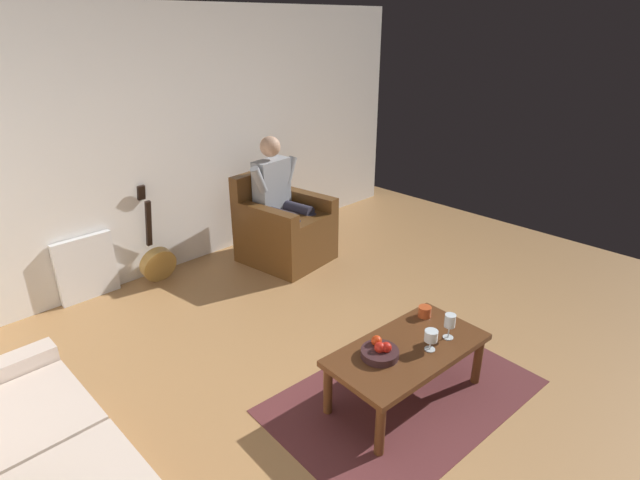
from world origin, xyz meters
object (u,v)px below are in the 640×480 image
(person_seated, at_px, (280,195))
(guitar, at_px, (157,260))
(candle_jar, at_px, (425,312))
(coffee_table, at_px, (408,354))
(wine_glass_far, at_px, (450,322))
(armchair, at_px, (283,230))
(fruit_bowl, at_px, (380,351))
(wine_glass_near, at_px, (431,337))

(person_seated, bearing_deg, guitar, -28.60)
(guitar, height_order, candle_jar, guitar)
(coffee_table, relative_size, wine_glass_far, 6.30)
(armchair, relative_size, person_seated, 0.71)
(coffee_table, xyz_separation_m, candle_jar, (-0.39, -0.14, 0.09))
(person_seated, distance_m, guitar, 1.37)
(armchair, distance_m, candle_jar, 2.13)
(coffee_table, bearing_deg, fruit_bowl, -18.82)
(coffee_table, bearing_deg, wine_glass_far, 155.77)
(coffee_table, relative_size, candle_jar, 12.17)
(guitar, bearing_deg, candle_jar, 105.90)
(guitar, bearing_deg, fruit_bowl, 93.05)
(wine_glass_far, relative_size, fruit_bowl, 0.74)
(fruit_bowl, bearing_deg, coffee_table, 161.18)
(wine_glass_near, distance_m, candle_jar, 0.41)
(wine_glass_far, distance_m, fruit_bowl, 0.53)
(wine_glass_near, relative_size, candle_jar, 1.55)
(armchair, bearing_deg, guitar, -29.72)
(wine_glass_far, bearing_deg, guitar, -77.63)
(wine_glass_near, height_order, fruit_bowl, wine_glass_near)
(candle_jar, bearing_deg, coffee_table, 19.94)
(person_seated, distance_m, candle_jar, 2.17)
(person_seated, relative_size, candle_jar, 14.05)
(candle_jar, bearing_deg, wine_glass_near, 39.01)
(wine_glass_far, bearing_deg, person_seated, -103.49)
(person_seated, height_order, wine_glass_far, person_seated)
(armchair, relative_size, wine_glass_near, 6.43)
(guitar, xyz_separation_m, candle_jar, (-0.73, 2.57, 0.23))
(armchair, relative_size, fruit_bowl, 3.80)
(armchair, xyz_separation_m, guitar, (1.19, -0.49, -0.12))
(wine_glass_far, distance_m, candle_jar, 0.30)
(coffee_table, bearing_deg, armchair, -110.94)
(guitar, bearing_deg, armchair, 157.47)
(guitar, xyz_separation_m, fruit_bowl, (-0.14, 2.64, 0.23))
(fruit_bowl, distance_m, candle_jar, 0.60)
(person_seated, distance_m, wine_glass_far, 2.44)
(fruit_bowl, bearing_deg, armchair, -116.14)
(candle_jar, bearing_deg, armchair, -102.53)
(person_seated, xyz_separation_m, candle_jar, (0.46, 2.10, -0.27))
(coffee_table, relative_size, fruit_bowl, 4.65)
(armchair, relative_size, wine_glass_far, 5.15)
(armchair, relative_size, coffee_table, 0.82)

